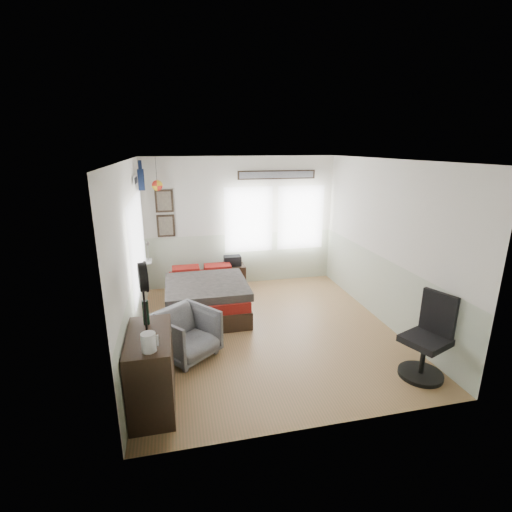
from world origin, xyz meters
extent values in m
cube|color=olive|center=(0.00, 0.00, -0.01)|extent=(4.00, 4.50, 0.01)
cube|color=silver|center=(0.00, 2.25, 1.35)|extent=(4.00, 0.02, 2.70)
cube|color=silver|center=(0.00, -2.25, 1.35)|extent=(4.00, 0.02, 2.70)
cube|color=silver|center=(-2.00, 0.00, 1.35)|extent=(0.02, 4.50, 2.70)
cube|color=silver|center=(2.00, 0.00, 1.35)|extent=(0.02, 4.50, 2.70)
cube|color=white|center=(0.00, 0.00, 2.70)|extent=(4.00, 4.50, 0.02)
cube|color=#B6C3A8|center=(0.00, 2.24, 0.55)|extent=(4.00, 0.01, 1.10)
cube|color=#B6C3A8|center=(-1.99, 0.00, 0.55)|extent=(0.01, 4.50, 1.10)
cube|color=#B6C3A8|center=(1.99, 0.00, 0.55)|extent=(0.01, 4.50, 1.10)
cube|color=silver|center=(-1.96, 0.55, 1.45)|extent=(0.03, 2.20, 1.35)
cube|color=silver|center=(0.15, 2.21, 1.40)|extent=(0.95, 0.03, 1.30)
cube|color=silver|center=(1.30, 2.21, 1.40)|extent=(0.95, 0.03, 1.30)
cube|color=#402F20|center=(-1.55, 2.21, 1.35)|extent=(0.35, 0.03, 0.45)
cube|color=#402F20|center=(-1.55, 2.21, 1.85)|extent=(0.35, 0.03, 0.45)
cube|color=#7F7259|center=(-1.55, 2.20, 1.35)|extent=(0.27, 0.01, 0.37)
cube|color=#7F7259|center=(-1.55, 2.20, 1.85)|extent=(0.27, 0.01, 0.37)
cube|color=#402F20|center=(0.75, 2.21, 2.32)|extent=(1.65, 0.03, 0.18)
cube|color=gray|center=(0.75, 2.20, 2.32)|extent=(1.58, 0.01, 0.13)
cube|color=white|center=(-1.97, 1.15, 2.35)|extent=(0.02, 0.48, 0.14)
sphere|color=red|center=(-1.65, 1.95, 2.18)|extent=(0.20, 0.20, 0.20)
cube|color=#352217|center=(-0.90, 0.97, 0.15)|extent=(1.34, 1.91, 0.31)
cube|color=maroon|center=(-0.90, 0.97, 0.39)|extent=(1.30, 1.87, 0.17)
cube|color=#4F4943|center=(-0.90, 0.76, 0.54)|extent=(1.40, 1.36, 0.13)
cube|color=maroon|center=(-1.22, 1.74, 0.54)|extent=(0.53, 0.33, 0.13)
cube|color=maroon|center=(-0.59, 1.74, 0.54)|extent=(0.53, 0.33, 0.13)
cube|color=#352217|center=(-1.74, -1.49, 0.45)|extent=(0.48, 1.00, 0.90)
imported|color=gray|center=(-1.31, -0.52, 0.35)|extent=(1.05, 1.06, 0.69)
cube|color=#352217|center=(-0.25, 1.98, 0.25)|extent=(0.50, 0.40, 0.50)
cylinder|color=black|center=(1.64, -1.68, 0.03)|extent=(0.56, 0.56, 0.05)
cylinder|color=black|center=(1.64, -1.68, 0.27)|extent=(0.06, 0.06, 0.43)
cube|color=black|center=(1.64, -1.68, 0.52)|extent=(0.64, 0.64, 0.09)
cube|color=black|center=(1.84, -1.60, 0.84)|extent=(0.23, 0.45, 0.56)
cylinder|color=silver|center=(-1.71, -1.83, 1.00)|extent=(0.15, 0.15, 0.20)
cube|color=silver|center=(-1.62, -1.83, 1.01)|extent=(0.02, 0.02, 0.12)
cylinder|color=black|center=(-1.77, -1.21, 1.05)|extent=(0.07, 0.07, 0.29)
cylinder|color=black|center=(-1.75, -1.42, 1.22)|extent=(0.03, 0.03, 0.63)
cylinder|color=black|center=(-1.75, -1.42, 1.55)|extent=(0.11, 0.32, 0.32)
cylinder|color=black|center=(-1.71, -1.42, 1.55)|extent=(0.07, 0.34, 0.34)
cube|color=black|center=(-0.25, 1.98, 0.60)|extent=(0.35, 0.22, 0.20)
camera|label=1|loc=(-1.38, -5.31, 2.89)|focal=26.00mm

